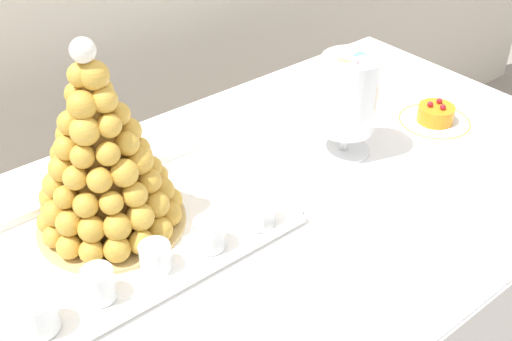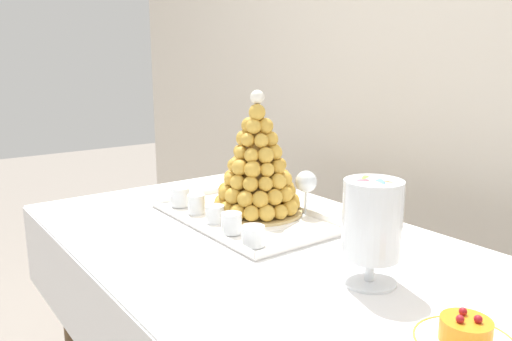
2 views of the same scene
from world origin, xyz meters
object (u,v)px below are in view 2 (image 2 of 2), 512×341
at_px(dessert_cup_right, 253,237).
at_px(macaron_goblet, 372,221).
at_px(serving_tray, 244,217).
at_px(croquembouche, 257,166).
at_px(dessert_cup_left, 180,197).
at_px(dessert_cup_mid_left, 196,205).
at_px(wine_glass, 306,183).
at_px(dessert_cup_mid_right, 231,224).
at_px(fruit_tart_plate, 465,336).
at_px(dessert_cup_centre, 215,215).

height_order(dessert_cup_right, macaron_goblet, macaron_goblet).
distance_m(serving_tray, croquembouche, 0.16).
xyz_separation_m(dessert_cup_left, macaron_goblet, (0.74, 0.06, 0.11)).
bearing_deg(dessert_cup_mid_left, wine_glass, 52.62).
bearing_deg(serving_tray, dessert_cup_left, -155.01).
xyz_separation_m(dessert_cup_mid_right, wine_glass, (-0.01, 0.28, 0.07)).
height_order(croquembouche, dessert_cup_left, croquembouche).
distance_m(croquembouche, dessert_cup_left, 0.29).
bearing_deg(fruit_tart_plate, macaron_goblet, 168.28).
xyz_separation_m(dessert_cup_mid_left, fruit_tart_plate, (0.89, 0.01, -0.02)).
bearing_deg(dessert_cup_centre, wine_glass, 70.11).
bearing_deg(macaron_goblet, dessert_cup_centre, -173.24).
relative_size(croquembouche, dessert_cup_mid_right, 6.56).
relative_size(dessert_cup_centre, wine_glass, 0.39).
distance_m(dessert_cup_left, fruit_tart_plate, 0.99).
distance_m(fruit_tart_plate, wine_glass, 0.74).
relative_size(dessert_cup_right, wine_glass, 0.42).
bearing_deg(wine_glass, dessert_cup_mid_left, -127.38).
relative_size(serving_tray, dessert_cup_centre, 10.32).
bearing_deg(dessert_cup_mid_right, macaron_goblet, 10.07).
distance_m(dessert_cup_right, fruit_tart_plate, 0.57).
bearing_deg(dessert_cup_mid_left, dessert_cup_right, -3.47).
height_order(croquembouche, dessert_cup_mid_right, croquembouche).
bearing_deg(dessert_cup_right, serving_tray, 150.13).
relative_size(dessert_cup_mid_right, dessert_cup_right, 0.95).
bearing_deg(dessert_cup_centre, dessert_cup_mid_left, -179.89).
distance_m(macaron_goblet, fruit_tart_plate, 0.29).
bearing_deg(dessert_cup_left, dessert_cup_right, -2.72).
distance_m(dessert_cup_right, wine_glass, 0.32).
xyz_separation_m(serving_tray, macaron_goblet, (0.52, -0.04, 0.13)).
bearing_deg(croquembouche, dessert_cup_centre, -89.59).
height_order(dessert_cup_left, wine_glass, wine_glass).
xyz_separation_m(croquembouche, wine_glass, (0.10, 0.11, -0.05)).
bearing_deg(macaron_goblet, fruit_tart_plate, -11.72).
xyz_separation_m(dessert_cup_centre, wine_glass, (0.10, 0.27, 0.07)).
bearing_deg(fruit_tart_plate, dessert_cup_right, -177.08).
relative_size(serving_tray, wine_glass, 4.01).
xyz_separation_m(serving_tray, dessert_cup_centre, (-0.00, -0.10, 0.03)).
height_order(fruit_tart_plate, wine_glass, wine_glass).
height_order(dessert_cup_centre, dessert_cup_mid_right, dessert_cup_mid_right).
height_order(croquembouche, macaron_goblet, croquembouche).
distance_m(dessert_cup_centre, dessert_cup_mid_right, 0.11).
relative_size(serving_tray, dessert_cup_mid_left, 9.76).
xyz_separation_m(croquembouche, dessert_cup_centre, (0.00, -0.15, -0.12)).
bearing_deg(dessert_cup_mid_left, serving_tray, 42.18).
relative_size(croquembouche, wine_glass, 2.62).
bearing_deg(dessert_cup_mid_left, dessert_cup_centre, 0.11).
bearing_deg(wine_glass, fruit_tart_plate, -20.49).
relative_size(dessert_cup_centre, dessert_cup_right, 0.93).
xyz_separation_m(croquembouche, macaron_goblet, (0.53, -0.09, -0.01)).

